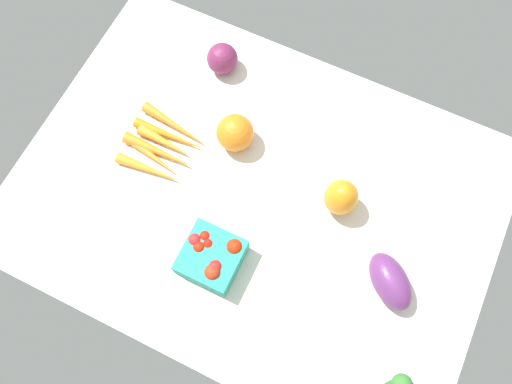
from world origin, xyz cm
name	(u,v)px	position (x,y,z in cm)	size (l,w,h in cm)	color
tablecloth	(256,197)	(0.00, 0.00, 1.00)	(104.00, 76.00, 2.00)	silver
eggplant	(390,281)	(-32.75, 6.02, 5.52)	(12.26, 7.04, 7.04)	#622D69
carrot_bunch	(164,146)	(23.58, -1.15, 3.28)	(18.04, 16.35, 2.80)	orange
red_onion_center	(222,59)	(21.23, -26.06, 5.68)	(7.35, 7.35, 7.35)	#6F254D
heirloom_tomato_orange	(235,133)	(9.85, -9.83, 6.23)	(8.46, 8.46, 8.46)	orange
berry_basket	(212,257)	(1.90, 17.00, 5.22)	(11.70, 11.70, 7.01)	teal
bell_pepper_orange	(341,197)	(-17.05, -5.65, 6.96)	(7.22, 7.22, 9.92)	orange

